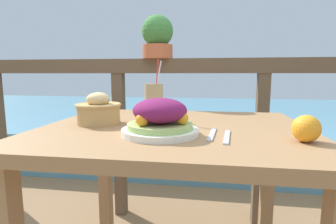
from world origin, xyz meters
name	(u,v)px	position (x,y,z in m)	size (l,w,h in m)	color
patio_table	(174,155)	(0.00, 0.00, 0.66)	(0.99, 0.83, 0.77)	#997047
railing_fence	(188,107)	(0.00, 0.68, 0.76)	(2.80, 0.08, 1.06)	brown
sea_backdrop	(199,122)	(0.00, 3.18, 0.20)	(12.00, 4.00, 0.41)	#568EA8
salad_plate	(160,119)	(-0.03, -0.15, 0.82)	(0.25, 0.25, 0.12)	white
drink_glass	(154,102)	(-0.10, 0.10, 0.85)	(0.08, 0.08, 0.25)	tan
bread_basket	(98,111)	(-0.30, 0.00, 0.82)	(0.18, 0.18, 0.12)	tan
potted_plant	(157,37)	(-0.19, 0.68, 1.19)	(0.20, 0.20, 0.27)	#B75B38
fork	(212,134)	(0.14, -0.13, 0.77)	(0.03, 0.18, 0.00)	silver
knife	(227,137)	(0.18, -0.16, 0.77)	(0.03, 0.18, 0.00)	silver
orange_near_basket	(306,129)	(0.41, -0.18, 0.81)	(0.08, 0.08, 0.08)	orange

